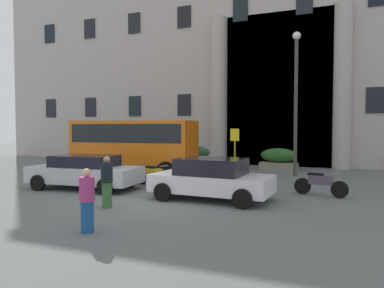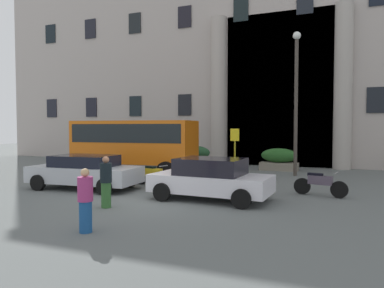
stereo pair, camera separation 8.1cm
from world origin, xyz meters
TOP-DOWN VIEW (x-y plane):
  - ground_plane at (0.00, 0.00)m, footprint 80.00×64.00m
  - office_building_facade at (0.01, 17.47)m, footprint 39.99×9.77m
  - orange_minibus at (-3.49, 5.50)m, footprint 6.33×3.10m
  - bus_stop_sign at (1.37, 6.91)m, footprint 0.44×0.08m
  - hedge_planter_entrance_right at (-8.57, 10.78)m, footprint 1.92×0.71m
  - hedge_planter_east at (2.91, 10.68)m, footprint 2.13×0.90m
  - hedge_planter_entrance_left at (-2.11, 10.20)m, footprint 2.03×0.93m
  - white_taxi_kerbside at (2.15, 1.20)m, footprint 4.13×2.20m
  - parked_compact_extra at (-3.28, 1.34)m, footprint 4.55×2.31m
  - scooter_by_planter at (5.53, 3.33)m, footprint 1.89×0.67m
  - motorcycle_near_kerb at (-1.15, 3.07)m, footprint 1.96×0.69m
  - pedestrian_child_trailing at (0.74, -3.61)m, footprint 0.36×0.36m
  - pedestrian_woman_dark_dress at (-0.42, -1.20)m, footprint 0.36×0.36m
  - lamppost_plaza_centre at (4.06, 8.69)m, footprint 0.40×0.40m

SIDE VIEW (x-z plane):
  - ground_plane at x=0.00m, z-range -0.12..0.00m
  - scooter_by_planter at x=5.53m, z-range 0.01..0.90m
  - motorcycle_near_kerb at x=-1.15m, z-range 0.01..0.90m
  - hedge_planter_east at x=2.91m, z-range -0.02..1.25m
  - hedge_planter_entrance_left at x=-2.11m, z-range -0.02..1.32m
  - parked_compact_extra at x=-3.28m, z-range 0.03..1.38m
  - hedge_planter_entrance_right at x=-8.57m, z-range -0.03..1.45m
  - white_taxi_kerbside at x=2.15m, z-range 0.01..1.44m
  - pedestrian_child_trailing at x=0.74m, z-range 0.00..1.52m
  - pedestrian_woman_dark_dress at x=-0.42m, z-range 0.00..1.59m
  - bus_stop_sign at x=1.37m, z-range 0.29..2.70m
  - orange_minibus at x=-3.49m, z-range 0.27..3.07m
  - lamppost_plaza_centre at x=4.06m, z-range 0.62..7.91m
  - office_building_facade at x=0.01m, z-range -0.01..18.36m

